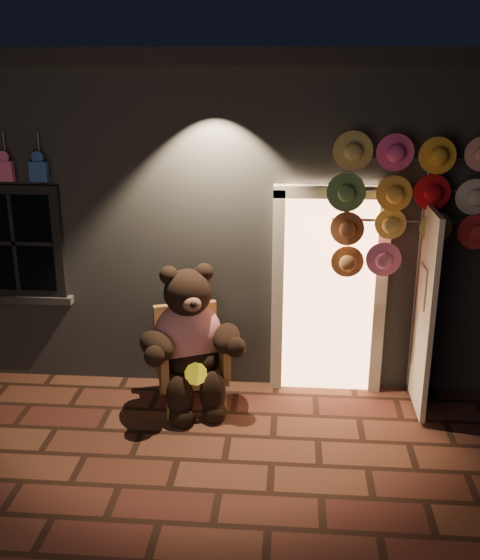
# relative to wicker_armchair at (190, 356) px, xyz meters

# --- Properties ---
(ground) EXTENTS (60.00, 60.00, 0.00)m
(ground) POSITION_rel_wicker_armchair_xyz_m (0.05, -1.09, -0.49)
(ground) COLOR brown
(ground) RESTS_ON ground
(shop_building) EXTENTS (7.30, 5.95, 3.51)m
(shop_building) POSITION_rel_wicker_armchair_xyz_m (0.05, 2.90, 1.24)
(shop_building) COLOR slate
(shop_building) RESTS_ON ground
(wicker_armchair) EXTENTS (0.83, 0.79, 0.99)m
(wicker_armchair) POSITION_rel_wicker_armchair_xyz_m (0.00, 0.00, 0.00)
(wicker_armchair) COLOR #B37745
(wicker_armchair) RESTS_ON ground
(teddy_bear) EXTENTS (1.04, 0.98, 1.52)m
(teddy_bear) POSITION_rel_wicker_armchair_xyz_m (0.03, -0.12, 0.22)
(teddy_bear) COLOR red
(teddy_bear) RESTS_ON ground
(hat_rack) EXTENTS (1.52, 0.22, 2.69)m
(hat_rack) POSITION_rel_wicker_armchair_xyz_m (2.08, 0.19, 1.56)
(hat_rack) COLOR #59595E
(hat_rack) RESTS_ON ground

